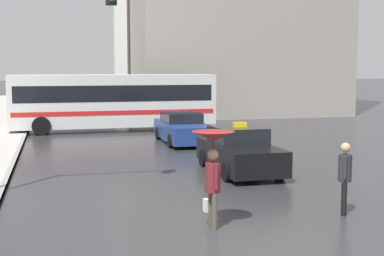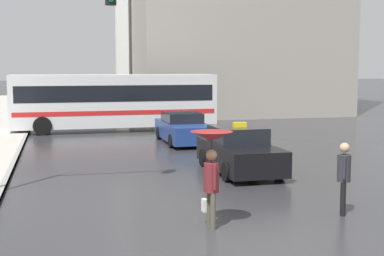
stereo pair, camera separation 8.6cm
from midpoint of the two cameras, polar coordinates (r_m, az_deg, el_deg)
ground_plane at (r=10.37m, az=8.61°, el=-12.92°), size 300.00×300.00×0.00m
taxi at (r=17.72m, az=4.91°, el=-2.49°), size 1.91×4.26×1.66m
sedan_red at (r=24.64m, az=-1.15°, el=-0.06°), size 1.91×4.69×1.39m
city_bus at (r=29.71m, az=-8.44°, el=3.02°), size 11.05×2.78×3.08m
pedestrian_with_umbrella at (r=11.30m, az=2.02°, el=-2.92°), size 0.91×0.91×2.10m
pedestrian_man at (r=12.95m, az=15.80°, el=-4.56°), size 0.42×0.44×1.70m
traffic_light at (r=14.68m, az=-17.67°, el=9.58°), size 3.99×0.38×6.20m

